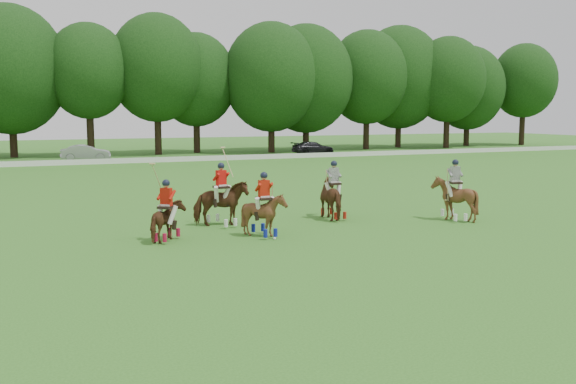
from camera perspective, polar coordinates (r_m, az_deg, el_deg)
name	(u,v)px	position (r m, az deg, el deg)	size (l,w,h in m)	color
ground	(282,258)	(19.22, -0.57, -5.87)	(180.00, 180.00, 0.00)	#30681D
tree_line	(91,71)	(65.86, -17.08, 10.21)	(117.98, 14.32, 14.75)	black
boundary_rail	(106,161)	(55.89, -15.89, 2.64)	(120.00, 0.10, 0.44)	white
car_mid	(86,153)	(60.19, -17.54, 3.35)	(1.50, 4.31, 1.42)	#949599
car_right	(313,148)	(66.40, 2.25, 3.95)	(1.82, 4.47, 1.30)	black
polo_red_a	(167,220)	(21.90, -10.72, -2.43)	(1.58, 1.69, 2.63)	#522A15
polo_red_b	(221,203)	(24.49, -5.93, -0.99)	(2.02, 1.84, 2.96)	#522A15
polo_red_c	(264,214)	(22.34, -2.14, -1.93)	(1.27, 1.43, 2.26)	#522A15
polo_stripe_a	(334,198)	(26.09, 4.08, -0.52)	(1.23, 2.00, 2.37)	#522A15
polo_stripe_b	(454,198)	(26.52, 14.56, -0.53)	(1.76, 1.89, 2.45)	#522A15
polo_ball	(275,239)	(21.88, -1.20, -4.16)	(0.09, 0.09, 0.09)	white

